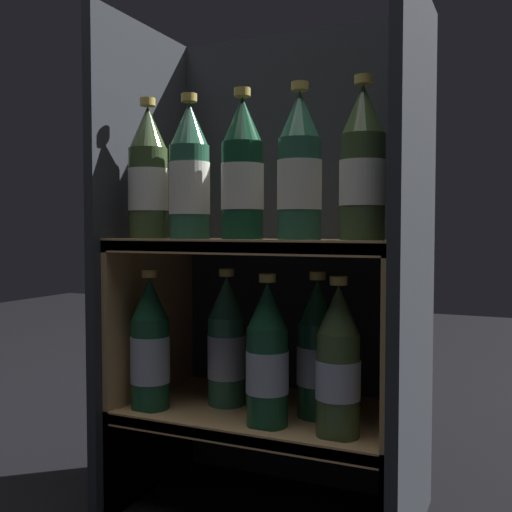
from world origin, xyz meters
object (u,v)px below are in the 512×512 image
at_px(bottle_upper_front_1, 189,177).
at_px(bottle_lower_front_2, 338,365).
at_px(bottle_lower_front_0, 150,348).
at_px(bottle_lower_back_0, 227,345).
at_px(bottle_upper_front_3, 299,172).
at_px(bottle_lower_back_1, 317,353).
at_px(bottle_lower_front_1, 267,359).
at_px(bottle_upper_front_4, 363,169).
at_px(bottle_upper_front_2, 242,174).
at_px(bottle_upper_front_0, 148,178).

height_order(bottle_upper_front_1, bottle_lower_front_2, bottle_upper_front_1).
xyz_separation_m(bottle_lower_front_0, bottle_lower_back_0, (0.12, 0.08, 0.00)).
height_order(bottle_upper_front_3, bottle_lower_back_1, bottle_upper_front_3).
bearing_deg(bottle_upper_front_3, bottle_upper_front_1, 180.00).
distance_m(bottle_lower_front_1, bottle_lower_front_2, 0.13).
distance_m(bottle_upper_front_3, bottle_lower_front_0, 0.43).
height_order(bottle_lower_front_0, bottle_lower_front_1, same).
height_order(bottle_upper_front_4, bottle_lower_back_1, bottle_upper_front_4).
distance_m(bottle_lower_front_2, bottle_lower_back_0, 0.26).
relative_size(bottle_lower_front_1, bottle_lower_front_2, 1.00).
relative_size(bottle_upper_front_2, bottle_upper_front_3, 1.00).
xyz_separation_m(bottle_upper_front_0, bottle_upper_front_3, (0.30, 0.00, -0.00)).
bearing_deg(bottle_upper_front_3, bottle_lower_back_0, 155.25).
relative_size(bottle_upper_front_0, bottle_upper_front_4, 1.00).
distance_m(bottle_upper_front_4, bottle_lower_front_2, 0.32).
bearing_deg(bottle_upper_front_0, bottle_upper_front_2, 0.00).
bearing_deg(bottle_lower_front_1, bottle_upper_front_0, 180.00).
distance_m(bottle_upper_front_3, bottle_lower_front_2, 0.32).
distance_m(bottle_upper_front_3, bottle_lower_back_0, 0.37).
distance_m(bottle_upper_front_0, bottle_lower_front_0, 0.32).
height_order(bottle_upper_front_4, bottle_lower_front_2, bottle_upper_front_4).
relative_size(bottle_upper_front_3, bottle_lower_front_2, 1.00).
bearing_deg(bottle_lower_back_1, bottle_upper_front_2, -143.32).
bearing_deg(bottle_lower_front_0, bottle_lower_front_1, -0.00).
bearing_deg(bottle_upper_front_3, bottle_upper_front_0, 180.00).
distance_m(bottle_lower_back_0, bottle_lower_back_1, 0.18).
bearing_deg(bottle_lower_back_1, bottle_upper_front_1, -159.17).
bearing_deg(bottle_upper_front_1, bottle_upper_front_2, 0.00).
bearing_deg(bottle_lower_back_0, bottle_lower_front_0, -145.70).
distance_m(bottle_upper_front_1, bottle_lower_back_0, 0.33).
xyz_separation_m(bottle_upper_front_1, bottle_upper_front_2, (0.11, 0.00, 0.00)).
height_order(bottle_upper_front_2, bottle_upper_front_4, same).
bearing_deg(bottle_upper_front_3, bottle_lower_back_1, 86.35).
relative_size(bottle_upper_front_2, bottle_lower_front_0, 1.00).
distance_m(bottle_upper_front_0, bottle_upper_front_1, 0.09).
xyz_separation_m(bottle_upper_front_1, bottle_lower_back_1, (0.21, 0.08, -0.32)).
bearing_deg(bottle_lower_front_1, bottle_upper_front_2, 180.00).
height_order(bottle_upper_front_0, bottle_upper_front_2, same).
relative_size(bottle_upper_front_0, bottle_lower_front_2, 1.00).
xyz_separation_m(bottle_upper_front_3, bottle_lower_front_1, (-0.06, 0.00, -0.32)).
relative_size(bottle_upper_front_0, bottle_lower_front_0, 1.00).
bearing_deg(bottle_upper_front_4, bottle_upper_front_2, 180.00).
xyz_separation_m(bottle_upper_front_1, bottle_upper_front_4, (0.32, 0.00, 0.00)).
relative_size(bottle_upper_front_2, bottle_upper_front_4, 1.00).
bearing_deg(bottle_upper_front_0, bottle_upper_front_1, 0.00).
xyz_separation_m(bottle_upper_front_1, bottle_lower_front_0, (-0.09, 0.00, -0.32)).
relative_size(bottle_lower_front_1, bottle_lower_back_1, 1.00).
xyz_separation_m(bottle_upper_front_1, bottle_lower_back_0, (0.03, 0.08, -0.32)).
height_order(bottle_upper_front_0, bottle_lower_front_2, bottle_upper_front_0).
distance_m(bottle_upper_front_1, bottle_upper_front_4, 0.32).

